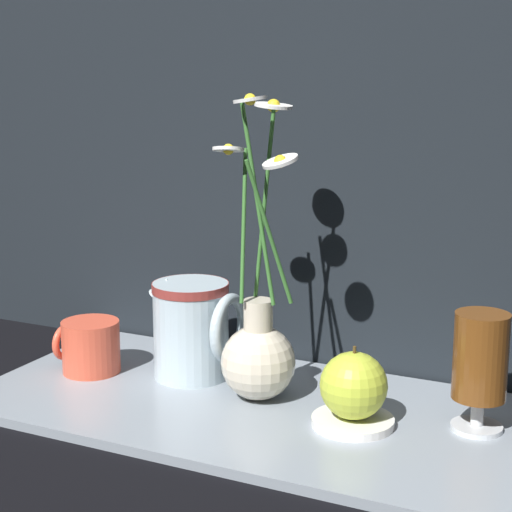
% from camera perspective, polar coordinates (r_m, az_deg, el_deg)
% --- Properties ---
extents(ground_plane, '(6.00, 6.00, 0.00)m').
position_cam_1_polar(ground_plane, '(1.09, 0.11, -10.40)').
color(ground_plane, black).
extents(shelf, '(0.72, 0.35, 0.01)m').
position_cam_1_polar(shelf, '(1.09, 0.11, -10.11)').
color(shelf, gray).
rests_on(shelf, ground_plane).
extents(vase_with_flowers, '(0.13, 0.12, 0.38)m').
position_cam_1_polar(vase_with_flowers, '(1.08, 0.15, -6.12)').
color(vase_with_flowers, beige).
rests_on(vase_with_flowers, shelf).
extents(yellow_mug, '(0.09, 0.08, 0.07)m').
position_cam_1_polar(yellow_mug, '(1.21, -11.04, -5.93)').
color(yellow_mug, '#DB5138').
rests_on(yellow_mug, shelf).
extents(ceramic_pitcher, '(0.13, 0.10, 0.14)m').
position_cam_1_polar(ceramic_pitcher, '(1.16, -4.20, -4.66)').
color(ceramic_pitcher, silver).
rests_on(ceramic_pitcher, shelf).
extents(tea_glass, '(0.06, 0.06, 0.14)m').
position_cam_1_polar(tea_glass, '(1.02, 14.73, -6.77)').
color(tea_glass, silver).
rests_on(tea_glass, shelf).
extents(saucer_plate, '(0.10, 0.10, 0.01)m').
position_cam_1_polar(saucer_plate, '(1.03, 6.47, -10.91)').
color(saucer_plate, white).
rests_on(saucer_plate, shelf).
extents(orange_fruit, '(0.08, 0.08, 0.09)m').
position_cam_1_polar(orange_fruit, '(1.01, 6.53, -8.57)').
color(orange_fruit, '#B7C638').
rests_on(orange_fruit, saucer_plate).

